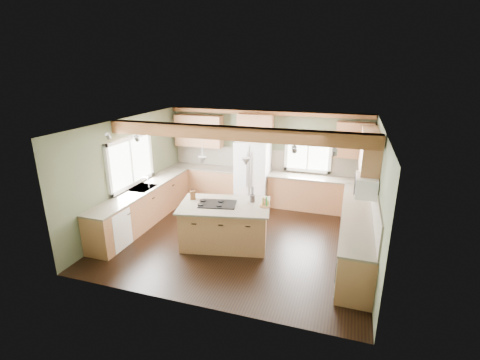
% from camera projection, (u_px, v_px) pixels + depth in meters
% --- Properties ---
extents(floor, '(5.60, 5.60, 0.00)m').
position_uv_depth(floor, '(240.00, 237.00, 7.97)').
color(floor, black).
rests_on(floor, ground).
extents(ceiling, '(5.60, 5.60, 0.00)m').
position_uv_depth(ceiling, '(240.00, 124.00, 7.15)').
color(ceiling, silver).
rests_on(ceiling, wall_back).
extents(wall_back, '(5.60, 0.00, 5.60)m').
position_uv_depth(wall_back, '(267.00, 156.00, 9.82)').
color(wall_back, '#4D563D').
rests_on(wall_back, ground).
extents(wall_left, '(0.00, 5.00, 5.00)m').
position_uv_depth(wall_left, '(129.00, 172.00, 8.38)').
color(wall_left, '#4D563D').
rests_on(wall_left, ground).
extents(wall_right, '(0.00, 5.00, 5.00)m').
position_uv_depth(wall_right, '(377.00, 198.00, 6.75)').
color(wall_right, '#4D563D').
rests_on(wall_right, ground).
extents(ceiling_beam, '(5.55, 0.26, 0.26)m').
position_uv_depth(ceiling_beam, '(234.00, 133.00, 6.86)').
color(ceiling_beam, brown).
rests_on(ceiling_beam, ceiling).
extents(soffit_trim, '(5.55, 0.20, 0.10)m').
position_uv_depth(soffit_trim, '(267.00, 113.00, 9.34)').
color(soffit_trim, brown).
rests_on(soffit_trim, ceiling).
extents(backsplash_back, '(5.58, 0.03, 0.58)m').
position_uv_depth(backsplash_back, '(267.00, 160.00, 9.84)').
color(backsplash_back, brown).
rests_on(backsplash_back, wall_back).
extents(backsplash_right, '(0.03, 3.70, 0.58)m').
position_uv_depth(backsplash_right, '(375.00, 201.00, 6.82)').
color(backsplash_right, brown).
rests_on(backsplash_right, wall_right).
extents(base_cab_back_left, '(2.02, 0.60, 0.88)m').
position_uv_depth(base_cab_back_left, '(205.00, 182.00, 10.34)').
color(base_cab_back_left, brown).
rests_on(base_cab_back_left, floor).
extents(counter_back_left, '(2.06, 0.64, 0.04)m').
position_uv_depth(counter_back_left, '(205.00, 167.00, 10.20)').
color(counter_back_left, '#4E4639').
rests_on(counter_back_left, base_cab_back_left).
extents(base_cab_back_right, '(2.62, 0.60, 0.88)m').
position_uv_depth(base_cab_back_right, '(317.00, 194.00, 9.38)').
color(base_cab_back_right, brown).
rests_on(base_cab_back_right, floor).
extents(counter_back_right, '(2.66, 0.64, 0.04)m').
position_uv_depth(counter_back_right, '(318.00, 178.00, 9.24)').
color(counter_back_right, '#4E4639').
rests_on(counter_back_right, base_cab_back_right).
extents(base_cab_left, '(0.60, 3.70, 0.88)m').
position_uv_depth(base_cab_left, '(144.00, 206.00, 8.60)').
color(base_cab_left, brown).
rests_on(base_cab_left, floor).
extents(counter_left, '(0.64, 3.74, 0.04)m').
position_uv_depth(counter_left, '(143.00, 188.00, 8.46)').
color(counter_left, '#4E4639').
rests_on(counter_left, base_cab_left).
extents(base_cab_right, '(0.60, 3.70, 0.88)m').
position_uv_depth(base_cab_right, '(356.00, 234.00, 7.15)').
color(base_cab_right, brown).
rests_on(base_cab_right, floor).
extents(counter_right, '(0.64, 3.74, 0.04)m').
position_uv_depth(counter_right, '(358.00, 214.00, 7.00)').
color(counter_right, '#4E4639').
rests_on(counter_right, base_cab_right).
extents(upper_cab_back_left, '(1.40, 0.35, 0.90)m').
position_uv_depth(upper_cab_back_left, '(199.00, 131.00, 10.04)').
color(upper_cab_back_left, brown).
rests_on(upper_cab_back_left, wall_back).
extents(upper_cab_over_fridge, '(0.96, 0.35, 0.70)m').
position_uv_depth(upper_cab_over_fridge, '(255.00, 127.00, 9.48)').
color(upper_cab_over_fridge, brown).
rests_on(upper_cab_over_fridge, wall_back).
extents(upper_cab_right, '(0.35, 2.20, 0.90)m').
position_uv_depth(upper_cab_right, '(369.00, 154.00, 7.41)').
color(upper_cab_right, brown).
rests_on(upper_cab_right, wall_right).
extents(upper_cab_back_corner, '(0.90, 0.35, 0.90)m').
position_uv_depth(upper_cab_back_corner, '(354.00, 140.00, 8.79)').
color(upper_cab_back_corner, brown).
rests_on(upper_cab_back_corner, wall_back).
extents(window_left, '(0.04, 1.60, 1.05)m').
position_uv_depth(window_left, '(130.00, 162.00, 8.34)').
color(window_left, white).
rests_on(window_left, wall_left).
extents(window_back, '(1.10, 0.04, 1.00)m').
position_uv_depth(window_back, '(308.00, 151.00, 9.39)').
color(window_back, white).
rests_on(window_back, wall_back).
extents(sink, '(0.50, 0.65, 0.03)m').
position_uv_depth(sink, '(143.00, 188.00, 8.46)').
color(sink, '#262628').
rests_on(sink, counter_left).
extents(faucet, '(0.02, 0.02, 0.28)m').
position_uv_depth(faucet, '(149.00, 183.00, 8.36)').
color(faucet, '#B2B2B7').
rests_on(faucet, sink).
extents(dishwasher, '(0.60, 0.60, 0.84)m').
position_uv_depth(dishwasher, '(111.00, 228.00, 7.43)').
color(dishwasher, white).
rests_on(dishwasher, floor).
extents(oven, '(0.60, 0.72, 0.84)m').
position_uv_depth(oven, '(355.00, 268.00, 5.98)').
color(oven, white).
rests_on(oven, floor).
extents(microwave, '(0.40, 0.70, 0.38)m').
position_uv_depth(microwave, '(366.00, 185.00, 6.69)').
color(microwave, white).
rests_on(microwave, wall_right).
extents(pendant_left, '(0.18, 0.18, 0.16)m').
position_uv_depth(pendant_left, '(203.00, 161.00, 7.16)').
color(pendant_left, '#B2B2B7').
rests_on(pendant_left, ceiling).
extents(pendant_right, '(0.18, 0.18, 0.16)m').
position_uv_depth(pendant_right, '(246.00, 162.00, 7.07)').
color(pendant_right, '#B2B2B7').
rests_on(pendant_right, ceiling).
extents(refrigerator, '(0.90, 0.74, 1.80)m').
position_uv_depth(refrigerator, '(253.00, 173.00, 9.69)').
color(refrigerator, white).
rests_on(refrigerator, floor).
extents(island, '(1.98, 1.44, 0.88)m').
position_uv_depth(island, '(225.00, 225.00, 7.56)').
color(island, brown).
rests_on(island, floor).
extents(island_top, '(2.12, 1.58, 0.04)m').
position_uv_depth(island_top, '(225.00, 205.00, 7.42)').
color(island_top, '#4E4639').
rests_on(island_top, island).
extents(cooktop, '(0.87, 0.67, 0.02)m').
position_uv_depth(cooktop, '(218.00, 204.00, 7.42)').
color(cooktop, black).
rests_on(cooktop, island_top).
extents(knife_block, '(0.14, 0.13, 0.19)m').
position_uv_depth(knife_block, '(193.00, 195.00, 7.68)').
color(knife_block, brown).
rests_on(knife_block, island_top).
extents(utensil_crock, '(0.15, 0.15, 0.15)m').
position_uv_depth(utensil_crock, '(252.00, 198.00, 7.55)').
color(utensil_crock, '#463D38').
rests_on(utensil_crock, island_top).
extents(bottle_tray, '(0.31, 0.31, 0.21)m').
position_uv_depth(bottle_tray, '(265.00, 202.00, 7.29)').
color(bottle_tray, brown).
rests_on(bottle_tray, island_top).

